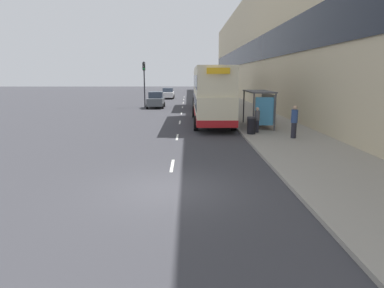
% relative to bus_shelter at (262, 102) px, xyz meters
% --- Properties ---
extents(ground_plane, '(220.00, 220.00, 0.00)m').
position_rel_bus_shelter_xyz_m(ground_plane, '(-5.77, -13.00, -1.88)').
color(ground_plane, '#38383D').
extents(pavement, '(5.00, 93.00, 0.14)m').
position_rel_bus_shelter_xyz_m(pavement, '(0.73, 25.50, -1.81)').
color(pavement, gray).
rests_on(pavement, ground_plane).
extents(terrace_facade, '(3.10, 93.00, 15.02)m').
position_rel_bus_shelter_xyz_m(terrace_facade, '(4.72, 25.50, 5.63)').
color(terrace_facade, '#C6B793').
rests_on(terrace_facade, ground_plane).
extents(lane_mark_0, '(0.12, 2.00, 0.01)m').
position_rel_bus_shelter_xyz_m(lane_mark_0, '(-5.77, -9.97, -1.87)').
color(lane_mark_0, silver).
rests_on(lane_mark_0, ground_plane).
extents(lane_mark_1, '(0.12, 2.00, 0.01)m').
position_rel_bus_shelter_xyz_m(lane_mark_1, '(-5.77, -3.27, -1.87)').
color(lane_mark_1, silver).
rests_on(lane_mark_1, ground_plane).
extents(lane_mark_2, '(0.12, 2.00, 0.01)m').
position_rel_bus_shelter_xyz_m(lane_mark_2, '(-5.77, 3.43, -1.87)').
color(lane_mark_2, silver).
rests_on(lane_mark_2, ground_plane).
extents(lane_mark_3, '(0.12, 2.00, 0.01)m').
position_rel_bus_shelter_xyz_m(lane_mark_3, '(-5.77, 10.12, -1.87)').
color(lane_mark_3, silver).
rests_on(lane_mark_3, ground_plane).
extents(lane_mark_4, '(0.12, 2.00, 0.01)m').
position_rel_bus_shelter_xyz_m(lane_mark_4, '(-5.77, 16.82, -1.87)').
color(lane_mark_4, silver).
rests_on(lane_mark_4, ground_plane).
extents(lane_mark_5, '(0.12, 2.00, 0.01)m').
position_rel_bus_shelter_xyz_m(lane_mark_5, '(-5.77, 23.52, -1.87)').
color(lane_mark_5, silver).
rests_on(lane_mark_5, ground_plane).
extents(lane_mark_6, '(0.12, 2.00, 0.01)m').
position_rel_bus_shelter_xyz_m(lane_mark_6, '(-5.77, 30.22, -1.87)').
color(lane_mark_6, silver).
rests_on(lane_mark_6, ground_plane).
extents(lane_mark_7, '(0.12, 2.00, 0.01)m').
position_rel_bus_shelter_xyz_m(lane_mark_7, '(-5.77, 36.92, -1.87)').
color(lane_mark_7, silver).
rests_on(lane_mark_7, ground_plane).
extents(bus_shelter, '(1.60, 4.20, 2.48)m').
position_rel_bus_shelter_xyz_m(bus_shelter, '(0.00, 0.00, 0.00)').
color(bus_shelter, '#4C4C51').
rests_on(bus_shelter, ground_plane).
extents(double_decker_bus_near, '(2.85, 11.37, 4.30)m').
position_rel_bus_shelter_xyz_m(double_decker_bus_near, '(-3.30, 2.85, 0.41)').
color(double_decker_bus_near, beige).
rests_on(double_decker_bus_near, ground_plane).
extents(double_decker_bus_ahead, '(2.85, 10.23, 4.30)m').
position_rel_bus_shelter_xyz_m(double_decker_bus_ahead, '(-3.10, 16.00, 0.41)').
color(double_decker_bus_ahead, beige).
rests_on(double_decker_bus_ahead, ground_plane).
extents(car_0, '(1.95, 4.11, 1.84)m').
position_rel_bus_shelter_xyz_m(car_0, '(-8.83, 16.19, -0.97)').
color(car_0, '#4C5156').
rests_on(car_0, ground_plane).
extents(car_1, '(2.02, 4.37, 1.72)m').
position_rel_bus_shelter_xyz_m(car_1, '(-8.37, 32.36, -1.02)').
color(car_1, silver).
rests_on(car_1, ground_plane).
extents(pedestrian_at_shelter, '(0.37, 0.37, 1.86)m').
position_rel_bus_shelter_xyz_m(pedestrian_at_shelter, '(0.95, -4.36, -0.78)').
color(pedestrian_at_shelter, '#23232D').
rests_on(pedestrian_at_shelter, ground_plane).
extents(pedestrian_1, '(0.31, 0.31, 1.58)m').
position_rel_bus_shelter_xyz_m(pedestrian_1, '(-0.77, -2.35, -0.93)').
color(pedestrian_1, '#23232D').
rests_on(pedestrian_1, ground_plane).
extents(litter_bin, '(0.55, 0.55, 1.05)m').
position_rel_bus_shelter_xyz_m(litter_bin, '(-1.22, -2.92, -1.21)').
color(litter_bin, black).
rests_on(litter_bin, ground_plane).
extents(traffic_light_far_kerb, '(0.30, 0.32, 5.26)m').
position_rel_bus_shelter_xyz_m(traffic_light_far_kerb, '(-10.17, 16.60, 1.64)').
color(traffic_light_far_kerb, black).
rests_on(traffic_light_far_kerb, ground_plane).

